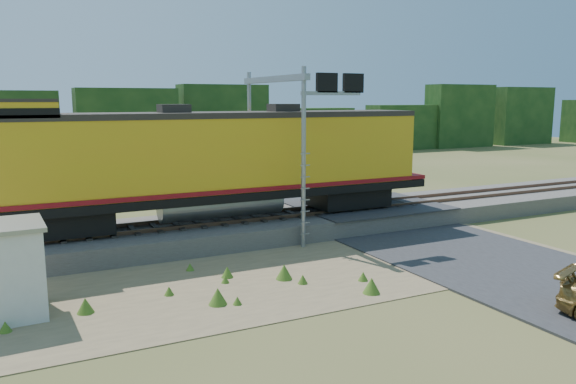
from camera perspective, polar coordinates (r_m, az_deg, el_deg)
ground at (r=19.68m, az=1.28°, el=-8.42°), size 140.00×140.00×0.00m
ballast at (r=24.85m, az=-5.18°, el=-3.71°), size 70.00×5.00×0.80m
rails at (r=24.74m, az=-5.20°, el=-2.63°), size 70.00×1.54×0.16m
dirt_shoulder at (r=19.31m, az=-4.74°, el=-8.75°), size 26.00×8.00×0.03m
road at (r=24.13m, az=15.37°, el=-5.17°), size 7.00×66.00×0.86m
tree_line_north at (r=55.34m, az=-17.44°, el=5.92°), size 130.00×3.00×6.50m
weed_clumps at (r=18.48m, az=-8.66°, el=-9.72°), size 15.00×6.20×0.56m
locomotive at (r=24.00m, az=-7.47°, el=3.22°), size 19.70×3.00×5.08m
shed at (r=17.51m, az=-27.03°, el=-7.12°), size 2.34×2.34×2.67m
signal_gantry at (r=24.47m, az=0.03°, el=8.09°), size 2.89×6.20×7.30m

